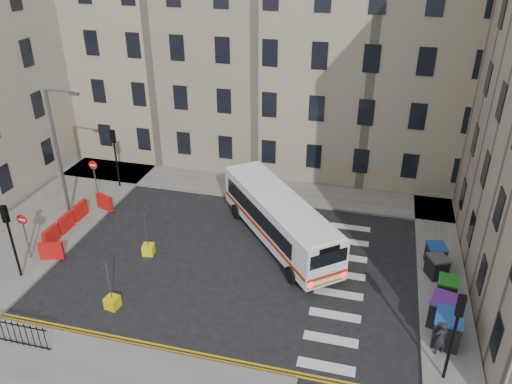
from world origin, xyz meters
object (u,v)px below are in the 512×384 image
at_px(wheelie_bin_d, 437,266).
at_px(bollard_yellow, 149,249).
at_px(wheelie_bin_a, 447,329).
at_px(wheelie_bin_e, 435,255).
at_px(bollard_chevron, 112,302).
at_px(wheelie_bin_b, 443,311).
at_px(wheelie_bin_c, 447,289).
at_px(pedestrian, 441,338).
at_px(streetlamp, 58,154).
at_px(bus, 279,217).

relative_size(wheelie_bin_d, bollard_yellow, 2.19).
relative_size(wheelie_bin_a, bollard_yellow, 2.47).
relative_size(wheelie_bin_e, bollard_yellow, 2.04).
bearing_deg(bollard_chevron, wheelie_bin_b, 9.84).
relative_size(wheelie_bin_c, pedestrian, 0.71).
relative_size(streetlamp, wheelie_bin_b, 5.38).
height_order(streetlamp, wheelie_bin_e, streetlamp).
relative_size(bus, wheelie_bin_e, 7.66).
bearing_deg(wheelie_bin_b, bus, 165.67).
distance_m(wheelie_bin_a, wheelie_bin_b, 1.18).
height_order(wheelie_bin_b, wheelie_bin_d, wheelie_bin_b).
bearing_deg(wheelie_bin_e, bus, 166.00).
height_order(streetlamp, bollard_yellow, streetlamp).
height_order(streetlamp, wheelie_bin_d, streetlamp).
bearing_deg(wheelie_bin_c, wheelie_bin_a, -87.02).
relative_size(bus, pedestrian, 5.75).
bearing_deg(streetlamp, bus, 2.73).
height_order(streetlamp, wheelie_bin_b, streetlamp).
relative_size(streetlamp, pedestrian, 4.99).
bearing_deg(wheelie_bin_a, wheelie_bin_d, 100.58).
bearing_deg(wheelie_bin_c, wheelie_bin_e, 104.64).
distance_m(bus, wheelie_bin_c, 9.46).
height_order(wheelie_bin_c, pedestrian, pedestrian).
height_order(wheelie_bin_c, bollard_chevron, wheelie_bin_c).
distance_m(wheelie_bin_d, bollard_yellow, 15.32).
distance_m(streetlamp, wheelie_bin_e, 21.95).
distance_m(streetlamp, bollard_yellow, 7.98).
xyz_separation_m(wheelie_bin_b, wheelie_bin_e, (-0.03, 4.65, -0.12)).
distance_m(wheelie_bin_d, pedestrian, 5.53).
bearing_deg(wheelie_bin_b, wheelie_bin_e, 105.89).
height_order(streetlamp, bus, streetlamp).
xyz_separation_m(streetlamp, bollard_yellow, (6.45, -2.41, -4.04)).
bearing_deg(bus, bollard_chevron, -170.01).
distance_m(wheelie_bin_c, wheelie_bin_e, 2.88).
height_order(wheelie_bin_a, bollard_chevron, wheelie_bin_a).
xyz_separation_m(streetlamp, wheelie_bin_d, (21.66, -0.68, -3.61)).
bearing_deg(bollard_chevron, bus, 49.49).
xyz_separation_m(streetlamp, bollard_chevron, (6.70, -6.89, -4.04)).
bearing_deg(bollard_yellow, wheelie_bin_c, -0.32).
distance_m(streetlamp, wheelie_bin_d, 21.97).
xyz_separation_m(streetlamp, wheelie_bin_c, (22.01, -2.49, -3.60)).
bearing_deg(bus, streetlamp, 143.23).
height_order(bus, wheelie_bin_e, bus).
xyz_separation_m(bus, pedestrian, (8.33, -6.82, -0.65)).
relative_size(wheelie_bin_a, wheelie_bin_d, 1.13).
xyz_separation_m(wheelie_bin_e, pedestrian, (-0.19, -6.56, 0.23)).
height_order(wheelie_bin_a, pedestrian, pedestrian).
relative_size(wheelie_bin_b, pedestrian, 0.93).
distance_m(wheelie_bin_c, pedestrian, 3.76).
distance_m(wheelie_bin_b, bollard_chevron, 15.21).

